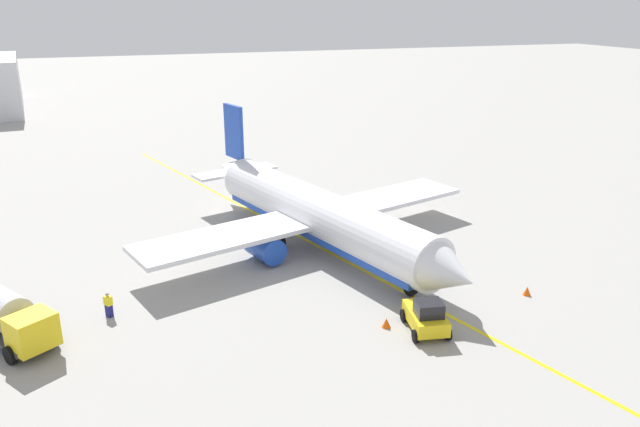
{
  "coord_description": "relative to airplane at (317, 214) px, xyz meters",
  "views": [
    {
      "loc": [
        44.34,
        -15.46,
        19.41
      ],
      "look_at": [
        0.0,
        0.0,
        3.0
      ],
      "focal_mm": 34.28,
      "sensor_mm": 36.0,
      "label": 1
    }
  ],
  "objects": [
    {
      "name": "refueling_worker",
      "position": [
        7.0,
        -16.64,
        -1.98
      ],
      "size": [
        0.63,
        0.59,
        1.71
      ],
      "color": "navy",
      "rests_on": "ground"
    },
    {
      "name": "pushback_tug",
      "position": [
        15.39,
        1.86,
        -1.79
      ],
      "size": [
        3.91,
        2.89,
        2.2
      ],
      "color": "yellow",
      "rests_on": "ground"
    },
    {
      "name": "airplane",
      "position": [
        0.0,
        0.0,
        0.0
      ],
      "size": [
        33.17,
        30.45,
        9.96
      ],
      "color": "white",
      "rests_on": "ground"
    },
    {
      "name": "safety_cone_nose",
      "position": [
        14.19,
        -0.25,
        -2.48
      ],
      "size": [
        0.57,
        0.57,
        0.63
      ],
      "primitive_type": "cone",
      "color": "#F2590F",
      "rests_on": "ground"
    },
    {
      "name": "taxi_line_marking",
      "position": [
        0.45,
        0.13,
        -2.79
      ],
      "size": [
        77.44,
        23.51,
        0.01
      ],
      "primitive_type": "cube",
      "rotation": [
        0.0,
        0.0,
        0.29
      ],
      "color": "yellow",
      "rests_on": "ground"
    },
    {
      "name": "ground_plane",
      "position": [
        0.45,
        0.13,
        -2.8
      ],
      "size": [
        400.0,
        400.0,
        0.0
      ],
      "primitive_type": "plane",
      "color": "#9E9B96"
    },
    {
      "name": "safety_cone_wingtip",
      "position": [
        13.37,
        10.9,
        -2.49
      ],
      "size": [
        0.56,
        0.56,
        0.62
      ],
      "primitive_type": "cone",
      "color": "#F2590F",
      "rests_on": "ground"
    }
  ]
}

